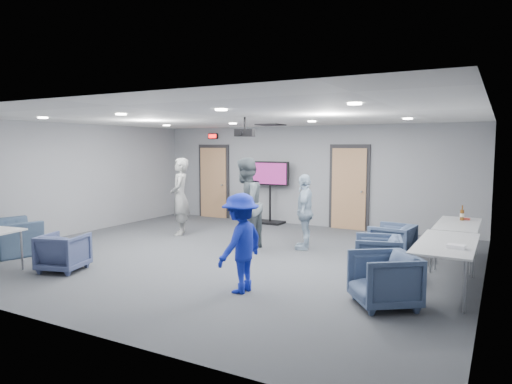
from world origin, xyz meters
The scene contains 27 objects.
floor centered at (0.00, 0.00, 0.00)m, with size 9.00×9.00×0.00m, color #393C41.
ceiling centered at (0.00, 0.00, 2.70)m, with size 9.00×9.00×0.00m, color silver.
wall_back centered at (0.00, 4.00, 1.35)m, with size 9.00×0.02×2.70m, color gray.
wall_front centered at (0.00, -4.00, 1.35)m, with size 9.00×0.02×2.70m, color gray.
wall_left centered at (-4.50, 0.00, 1.35)m, with size 0.02×8.00×2.70m, color gray.
wall_right centered at (4.50, 0.00, 1.35)m, with size 0.02×8.00×2.70m, color gray.
door_left centered at (-3.00, 3.95, 1.07)m, with size 1.06×0.17×2.24m.
door_right centered at (1.20, 3.95, 1.07)m, with size 1.06×0.17×2.24m.
exit_sign centered at (-3.00, 3.93, 2.45)m, with size 0.32×0.08×0.16m.
hvac_diffuser centered at (-0.50, 2.80, 2.69)m, with size 0.60×0.60×0.03m, color black.
downlights centered at (0.00, 0.00, 2.68)m, with size 6.18×3.78×0.02m.
person_a centered at (-2.18, 1.25, 0.93)m, with size 0.68×0.45×1.87m, color gray.
person_b centered at (0.03, 0.59, 0.96)m, with size 0.93×0.73×1.92m, color #545F65.
person_c centered at (1.08, 1.26, 0.79)m, with size 0.92×0.38×1.58m, color #A1B9CF.
person_d centered at (1.34, -1.83, 0.73)m, with size 0.95×0.55×1.47m, color #1827A2.
chair_right_a centered at (2.90, 1.20, 0.34)m, with size 0.73×0.75×0.69m, color #3B4B67.
chair_right_b centered at (2.93, -0.06, 0.34)m, with size 0.73×0.75×0.69m, color #3A4965.
chair_right_c centered at (3.35, -1.45, 0.37)m, with size 0.78×0.81×0.73m, color #3C4C69.
chair_front_a centered at (-1.94, -2.31, 0.33)m, with size 0.70×0.72×0.65m, color #3D476A.
chair_front_b centered at (-3.85, -2.01, 0.34)m, with size 1.06×0.92×0.69m, color #334358.
table_right_a centered at (4.00, 1.59, 0.68)m, with size 0.72×1.74×0.73m.
table_right_b centered at (4.00, -0.31, 0.69)m, with size 0.81×1.95×0.73m.
bottle_right centered at (4.03, 2.00, 0.84)m, with size 0.08×0.08×0.29m.
snack_box centered at (4.09, 2.11, 0.75)m, with size 0.16×0.11×0.04m, color #C13C30.
wrapper centered at (4.16, -0.68, 0.76)m, with size 0.24×0.16×0.05m, color white.
tv_stand centered at (-0.99, 3.75, 0.98)m, with size 1.13×0.54×1.73m.
projector centered at (0.43, -0.11, 2.40)m, with size 0.42×0.38×0.36m.
Camera 1 is at (4.69, -7.52, 2.15)m, focal length 32.00 mm.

